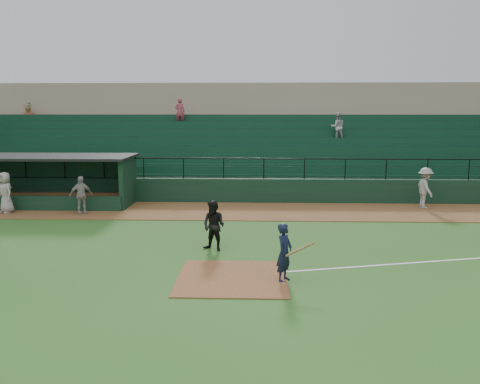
{
  "coord_description": "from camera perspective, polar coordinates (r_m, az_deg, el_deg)",
  "views": [
    {
      "loc": [
        0.66,
        -13.84,
        4.58
      ],
      "look_at": [
        0.0,
        5.0,
        1.4
      ],
      "focal_mm": 36.6,
      "sensor_mm": 36.0,
      "label": 1
    }
  ],
  "objects": [
    {
      "name": "ground",
      "position": [
        14.6,
        -0.7,
        -8.71
      ],
      "size": [
        90.0,
        90.0,
        0.0
      ],
      "primitive_type": "plane",
      "color": "#28561B",
      "rests_on": "ground"
    },
    {
      "name": "warning_track",
      "position": [
        22.33,
        0.27,
        -2.23
      ],
      "size": [
        40.0,
        4.0,
        0.03
      ],
      "primitive_type": "cube",
      "color": "brown",
      "rests_on": "ground"
    },
    {
      "name": "home_plate_dirt",
      "position": [
        13.65,
        -0.9,
        -9.97
      ],
      "size": [
        3.0,
        3.0,
        0.03
      ],
      "primitive_type": "cube",
      "color": "brown",
      "rests_on": "ground"
    },
    {
      "name": "stadium_structure",
      "position": [
        30.4,
        0.76,
        5.27
      ],
      "size": [
        38.0,
        13.08,
        6.4
      ],
      "color": "black",
      "rests_on": "ground"
    },
    {
      "name": "dugout",
      "position": [
        25.82,
        -21.8,
        1.66
      ],
      "size": [
        8.9,
        3.2,
        2.42
      ],
      "color": "black",
      "rests_on": "ground"
    },
    {
      "name": "batter_at_plate",
      "position": [
        13.25,
        5.21,
        -7.04
      ],
      "size": [
        1.1,
        0.72,
        1.6
      ],
      "color": "black",
      "rests_on": "ground"
    },
    {
      "name": "umpire",
      "position": [
        16.06,
        -3.06,
        -3.94
      ],
      "size": [
        1.0,
        0.92,
        1.66
      ],
      "primitive_type": "imported",
      "rotation": [
        0.0,
        0.0,
        -0.46
      ],
      "color": "black",
      "rests_on": "ground"
    },
    {
      "name": "runner",
      "position": [
        24.37,
        20.77,
        0.45
      ],
      "size": [
        0.84,
        1.3,
        1.9
      ],
      "primitive_type": "imported",
      "rotation": [
        0.0,
        0.0,
        1.68
      ],
      "color": "#9A9690",
      "rests_on": "warning_track"
    },
    {
      "name": "dugout_player_a",
      "position": [
        22.62,
        -18.06,
        -0.34
      ],
      "size": [
        1.05,
        0.89,
        1.68
      ],
      "primitive_type": "imported",
      "rotation": [
        0.0,
        0.0,
        0.59
      ],
      "color": "#A39E99",
      "rests_on": "warning_track"
    },
    {
      "name": "dugout_player_b",
      "position": [
        24.11,
        -25.66,
        -0.05
      ],
      "size": [
        1.07,
        0.99,
        1.83
      ],
      "primitive_type": "imported",
      "rotation": [
        0.0,
        0.0,
        -0.62
      ],
      "color": "#A19C97",
      "rests_on": "warning_track"
    }
  ]
}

